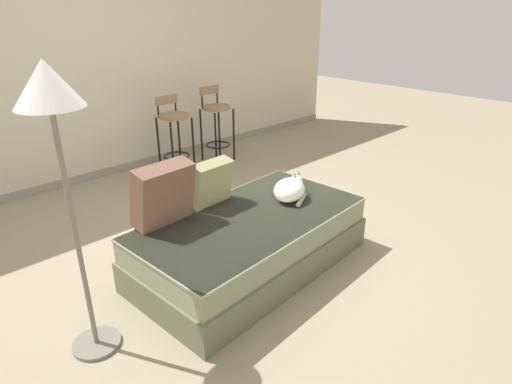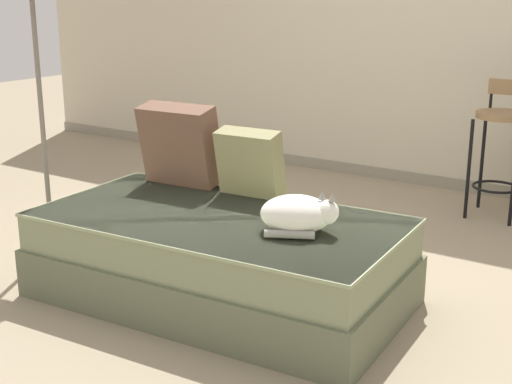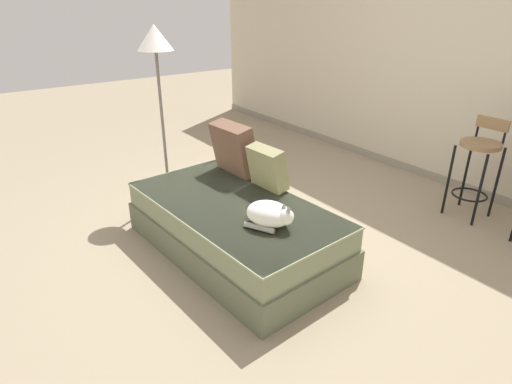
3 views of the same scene
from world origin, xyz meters
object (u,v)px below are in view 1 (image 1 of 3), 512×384
Objects in this scene: throw_pillow_corner at (163,194)px; bar_stool_by_doorway at (216,118)px; couch at (251,241)px; floor_lamp at (53,116)px; throw_pillow_middle at (211,182)px; cat at (290,189)px; bar_stool_near_window at (174,127)px.

bar_stool_by_doorway is at bearing 43.02° from throw_pillow_corner.
throw_pillow_corner is at bearing -136.98° from bar_stool_by_doorway.
throw_pillow_corner is at bearing 146.18° from couch.
floor_lamp is (-1.25, 0.02, 1.17)m from couch.
throw_pillow_corner is 0.45m from throw_pillow_middle.
throw_pillow_middle is (-0.07, 0.37, 0.39)m from couch.
floor_lamp is (-2.63, -2.09, 0.84)m from bar_stool_by_doorway.
throw_pillow_middle is 2.27m from bar_stool_by_doorway.
couch is 1.96× the size of bar_stool_by_doorway.
floor_lamp is at bearing 179.05° from couch.
bar_stool_near_window is (0.31, 2.10, 0.03)m from cat.
cat is 0.24× the size of floor_lamp.
throw_pillow_corner is 0.48× the size of bar_stool_by_doorway.
bar_stool_near_window is at bearing 46.35° from floor_lamp.
throw_pillow_corner is (-0.51, 0.34, 0.44)m from couch.
throw_pillow_corner is 2.59m from bar_stool_by_doorway.
bar_stool_by_doorway is (0.94, 2.10, 0.04)m from cat.
throw_pillow_corner is 1.09m from floor_lamp.
bar_stool_near_window is (0.82, 1.74, -0.06)m from throw_pillow_middle.
floor_lamp is (-1.69, 0.01, 0.88)m from cat.
cat is 0.42× the size of bar_stool_by_doorway.
throw_pillow_corner is 1.15× the size of cat.
bar_stool_near_window reaches higher than throw_pillow_middle.
throw_pillow_middle is at bearing -115.18° from bar_stool_near_window.
couch is 5.14× the size of throw_pillow_middle.
throw_pillow_corner is 1.02m from cat.
floor_lamp reaches higher than throw_pillow_corner.
couch is 0.54m from throw_pillow_middle.
throw_pillow_middle is 1.92m from bar_stool_near_window.
couch is 0.53m from cat.
couch is at bearing -79.59° from throw_pillow_middle.
bar_stool_by_doorway is (1.38, 2.11, 0.33)m from couch.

